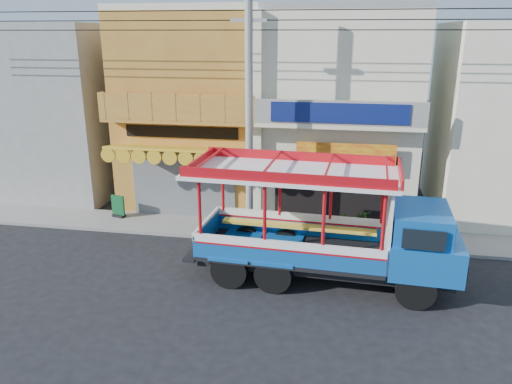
% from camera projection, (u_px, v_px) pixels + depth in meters
% --- Properties ---
extents(ground, '(90.00, 90.00, 0.00)m').
position_uv_depth(ground, '(262.00, 284.00, 15.03)').
color(ground, black).
rests_on(ground, ground).
extents(sidewalk, '(30.00, 2.00, 0.12)m').
position_uv_depth(sidewalk, '(279.00, 232.00, 18.77)').
color(sidewalk, slate).
rests_on(sidewalk, ground).
extents(shophouse_left, '(6.00, 7.50, 8.24)m').
position_uv_depth(shophouse_left, '(202.00, 107.00, 21.91)').
color(shophouse_left, '#AF6A27').
rests_on(shophouse_left, ground).
extents(shophouse_right, '(6.00, 6.75, 8.24)m').
position_uv_depth(shophouse_right, '(340.00, 110.00, 20.91)').
color(shophouse_right, beige).
rests_on(shophouse_right, ground).
extents(party_pilaster, '(0.35, 0.30, 8.00)m').
position_uv_depth(party_pilaster, '(257.00, 123.00, 18.52)').
color(party_pilaster, beige).
rests_on(party_pilaster, ground).
extents(filler_building_left, '(6.00, 6.00, 7.60)m').
position_uv_depth(filler_building_left, '(57.00, 110.00, 23.20)').
color(filler_building_left, gray).
rests_on(filler_building_left, ground).
extents(utility_pole, '(28.00, 0.26, 9.00)m').
position_uv_depth(utility_pole, '(253.00, 101.00, 16.73)').
color(utility_pole, gray).
rests_on(utility_pole, ground).
extents(songthaew_truck, '(8.03, 3.01, 3.69)m').
position_uv_depth(songthaew_truck, '(343.00, 228.00, 14.60)').
color(songthaew_truck, black).
rests_on(songthaew_truck, ground).
extents(green_sign, '(0.59, 0.38, 0.90)m').
position_uv_depth(green_sign, '(118.00, 208.00, 20.04)').
color(green_sign, black).
rests_on(green_sign, sidewalk).
extents(potted_plant_a, '(1.20, 1.18, 1.01)m').
position_uv_depth(potted_plant_a, '(350.00, 223.00, 18.09)').
color(potted_plant_a, '#2C5A19').
rests_on(potted_plant_a, sidewalk).
extents(potted_plant_c, '(0.78, 0.78, 1.03)m').
position_uv_depth(potted_plant_c, '(365.00, 224.00, 18.00)').
color(potted_plant_c, '#2C5A19').
rests_on(potted_plant_c, sidewalk).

